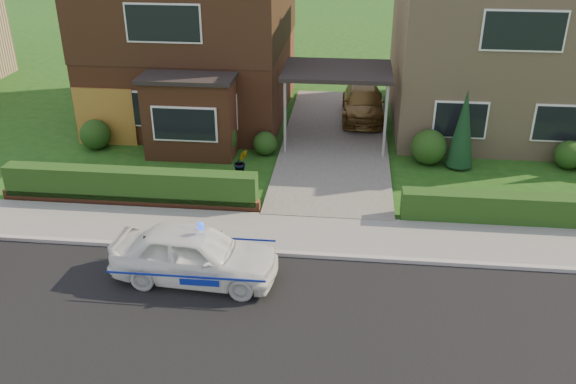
# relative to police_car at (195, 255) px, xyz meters

# --- Properties ---
(ground) EXTENTS (120.00, 120.00, 0.00)m
(ground) POSITION_rel_police_car_xyz_m (2.96, -1.82, -0.67)
(ground) COLOR #194713
(ground) RESTS_ON ground
(road) EXTENTS (60.00, 6.00, 0.02)m
(road) POSITION_rel_police_car_xyz_m (2.96, -1.82, -0.67)
(road) COLOR black
(road) RESTS_ON ground
(kerb) EXTENTS (60.00, 0.16, 0.12)m
(kerb) POSITION_rel_police_car_xyz_m (2.96, 1.23, -0.61)
(kerb) COLOR #9E9993
(kerb) RESTS_ON ground
(sidewalk) EXTENTS (60.00, 2.00, 0.10)m
(sidewalk) POSITION_rel_police_car_xyz_m (2.96, 2.28, -0.62)
(sidewalk) COLOR slate
(sidewalk) RESTS_ON ground
(driveway) EXTENTS (3.80, 12.00, 0.12)m
(driveway) POSITION_rel_police_car_xyz_m (2.96, 9.18, -0.61)
(driveway) COLOR #666059
(driveway) RESTS_ON ground
(house_left) EXTENTS (7.50, 9.53, 7.25)m
(house_left) POSITION_rel_police_car_xyz_m (-2.82, 12.08, 3.14)
(house_left) COLOR brown
(house_left) RESTS_ON ground
(house_right) EXTENTS (7.50, 8.06, 7.25)m
(house_right) POSITION_rel_police_car_xyz_m (8.76, 12.17, 2.99)
(house_right) COLOR tan
(house_right) RESTS_ON ground
(carport_link) EXTENTS (3.80, 3.00, 2.77)m
(carport_link) POSITION_rel_police_car_xyz_m (2.96, 9.13, 1.99)
(carport_link) COLOR black
(carport_link) RESTS_ON ground
(garage_door) EXTENTS (2.20, 0.10, 2.10)m
(garage_door) POSITION_rel_police_car_xyz_m (-5.29, 8.14, 0.38)
(garage_door) COLOR olive
(garage_door) RESTS_ON ground
(dwarf_wall) EXTENTS (7.70, 0.25, 0.36)m
(dwarf_wall) POSITION_rel_police_car_xyz_m (-2.84, 3.48, -0.49)
(dwarf_wall) COLOR brown
(dwarf_wall) RESTS_ON ground
(hedge_left) EXTENTS (7.50, 0.55, 0.90)m
(hedge_left) POSITION_rel_police_car_xyz_m (-2.84, 3.63, -0.67)
(hedge_left) COLOR #1B3912
(hedge_left) RESTS_ON ground
(hedge_right) EXTENTS (7.50, 0.55, 0.80)m
(hedge_right) POSITION_rel_police_car_xyz_m (8.76, 3.53, -0.67)
(hedge_right) COLOR #1B3912
(hedge_right) RESTS_ON ground
(shrub_left_far) EXTENTS (1.08, 1.08, 1.08)m
(shrub_left_far) POSITION_rel_police_car_xyz_m (-5.54, 7.68, -0.13)
(shrub_left_far) COLOR #1B3912
(shrub_left_far) RESTS_ON ground
(shrub_left_mid) EXTENTS (1.32, 1.32, 1.32)m
(shrub_left_mid) POSITION_rel_police_car_xyz_m (-1.04, 7.48, -0.01)
(shrub_left_mid) COLOR #1B3912
(shrub_left_mid) RESTS_ON ground
(shrub_left_near) EXTENTS (0.84, 0.84, 0.84)m
(shrub_left_near) POSITION_rel_police_car_xyz_m (0.56, 7.78, -0.25)
(shrub_left_near) COLOR #1B3912
(shrub_left_near) RESTS_ON ground
(shrub_right_near) EXTENTS (1.20, 1.20, 1.20)m
(shrub_right_near) POSITION_rel_police_car_xyz_m (6.16, 7.58, -0.07)
(shrub_right_near) COLOR #1B3912
(shrub_right_near) RESTS_ON ground
(shrub_right_mid) EXTENTS (0.96, 0.96, 0.96)m
(shrub_right_mid) POSITION_rel_police_car_xyz_m (10.76, 7.68, -0.19)
(shrub_right_mid) COLOR #1B3912
(shrub_right_mid) RESTS_ON ground
(conifer_a) EXTENTS (0.90, 0.90, 2.60)m
(conifer_a) POSITION_rel_police_car_xyz_m (7.16, 7.38, 0.63)
(conifer_a) COLOR black
(conifer_a) RESTS_ON ground
(police_car) EXTENTS (3.61, 4.02, 1.50)m
(police_car) POSITION_rel_police_car_xyz_m (0.00, 0.00, 0.00)
(police_car) COLOR white
(police_car) RESTS_ON ground
(driveway_car) EXTENTS (1.74, 4.10, 1.18)m
(driveway_car) POSITION_rel_police_car_xyz_m (3.96, 11.80, 0.04)
(driveway_car) COLOR brown
(driveway_car) RESTS_ON driveway
(potted_plant_a) EXTENTS (0.44, 0.37, 0.71)m
(potted_plant_a) POSITION_rel_police_car_xyz_m (-2.38, 7.18, -0.32)
(potted_plant_a) COLOR gray
(potted_plant_a) RESTS_ON ground
(potted_plant_b) EXTENTS (0.60, 0.56, 0.86)m
(potted_plant_b) POSITION_rel_police_car_xyz_m (0.02, 6.01, -0.24)
(potted_plant_b) COLOR gray
(potted_plant_b) RESTS_ON ground
(potted_plant_c) EXTENTS (0.53, 0.53, 0.78)m
(potted_plant_c) POSITION_rel_police_car_xyz_m (0.31, 4.18, -0.28)
(potted_plant_c) COLOR gray
(potted_plant_c) RESTS_ON ground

